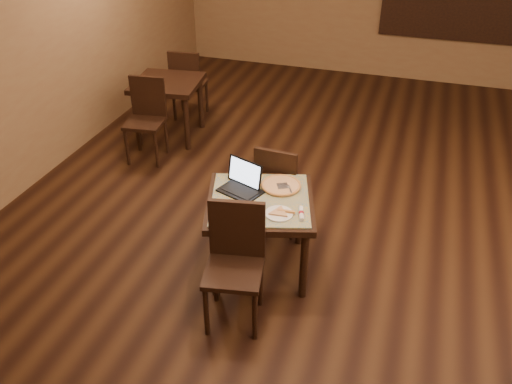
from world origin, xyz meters
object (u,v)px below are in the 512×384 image
(tiled_table, at_px, (260,209))
(other_table_b_chair_far, at_px, (187,81))
(chair_main_far, at_px, (278,184))
(other_table_b, at_px, (168,91))
(chair_main_near, at_px, (235,257))
(other_table_b_chair_near, at_px, (147,114))
(laptop, at_px, (242,182))
(pizza_pan, at_px, (281,187))

(tiled_table, xyz_separation_m, other_table_b_chair_far, (-1.96, 2.85, -0.09))
(chair_main_far, distance_m, other_table_b, 2.57)
(chair_main_near, height_order, other_table_b_chair_near, chair_main_near)
(other_table_b_chair_near, relative_size, other_table_b_chair_far, 1.00)
(other_table_b, height_order, other_table_b_chair_near, other_table_b_chair_near)
(laptop, xyz_separation_m, other_table_b, (-1.78, 2.15, -0.18))
(chair_main_near, xyz_separation_m, other_table_b, (-1.96, 2.87, 0.06))
(other_table_b, bearing_deg, other_table_b_chair_far, 81.70)
(tiled_table, relative_size, chair_main_far, 1.18)
(laptop, distance_m, pizza_pan, 0.35)
(tiled_table, bearing_deg, other_table_b_chair_far, 108.26)
(tiled_table, height_order, other_table_b_chair_near, other_table_b_chair_near)
(chair_main_far, xyz_separation_m, other_table_b_chair_far, (-1.96, 2.24, 0.03))
(chair_main_far, bearing_deg, other_table_b_chair_far, -44.97)
(other_table_b_chair_far, bearing_deg, other_table_b, 81.70)
(tiled_table, distance_m, laptop, 0.28)
(tiled_table, xyz_separation_m, chair_main_far, (-0.01, 0.62, -0.11))
(other_table_b_chair_far, bearing_deg, laptop, 115.54)
(laptop, xyz_separation_m, other_table_b_chair_near, (-1.79, 1.56, -0.25))
(chair_main_far, bearing_deg, pizza_pan, 112.33)
(pizza_pan, relative_size, other_table_b_chair_near, 0.32)
(other_table_b_chair_near, bearing_deg, other_table_b_chair_far, 81.70)
(pizza_pan, bearing_deg, other_table_b_chair_near, 145.91)
(tiled_table, bearing_deg, laptop, 135.28)
(chair_main_near, xyz_separation_m, other_table_b_chair_far, (-1.95, 3.46, -0.01))
(chair_main_far, distance_m, other_table_b_chair_near, 2.24)
(chair_main_near, xyz_separation_m, other_table_b_chair_near, (-1.97, 2.28, -0.01))
(tiled_table, height_order, other_table_b_chair_far, other_table_b_chair_far)
(pizza_pan, relative_size, other_table_b_chair_far, 0.32)
(chair_main_far, height_order, other_table_b_chair_far, other_table_b_chair_far)
(laptop, xyz_separation_m, pizza_pan, (0.32, 0.13, -0.06))
(chair_main_far, bearing_deg, tiled_table, 94.33)
(chair_main_far, distance_m, pizza_pan, 0.45)
(chair_main_near, relative_size, other_table_b_chair_near, 1.03)
(tiled_table, height_order, pizza_pan, pizza_pan)
(laptop, xyz_separation_m, other_table_b_chair_far, (-1.76, 2.74, -0.25))
(chair_main_near, xyz_separation_m, laptop, (-0.18, 0.72, 0.24))
(pizza_pan, xyz_separation_m, other_table_b_chair_far, (-2.08, 2.61, -0.19))
(laptop, distance_m, other_table_b_chair_far, 3.27)
(pizza_pan, bearing_deg, tiled_table, -116.57)
(chair_main_near, relative_size, chair_main_far, 1.08)
(laptop, bearing_deg, chair_main_near, -54.92)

